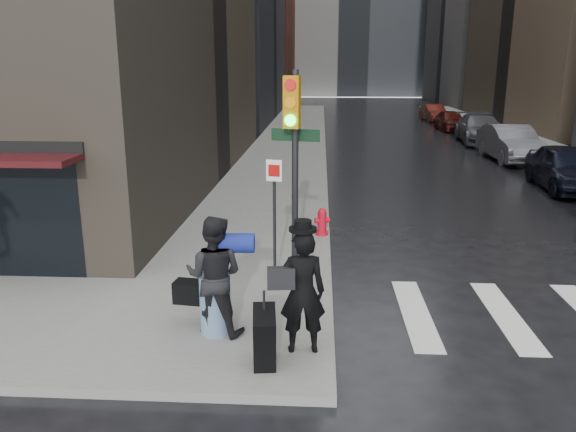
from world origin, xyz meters
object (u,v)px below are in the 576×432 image
fire_hydrant (322,223)px  parked_car_3 (480,129)px  parked_car_1 (566,168)px  man_overcoat (295,299)px  parked_car_4 (451,120)px  man_jeans (214,275)px  traffic_light (292,151)px  parked_car_5 (434,113)px  parked_car_2 (510,143)px

fire_hydrant → parked_car_3: 21.18m
parked_car_1 → fire_hydrant: bearing=-139.3°
man_overcoat → parked_car_4: bearing=-112.4°
man_jeans → parked_car_4: man_jeans is taller
parked_car_4 → parked_car_1: bearing=-91.9°
traffic_light → parked_car_4: 30.43m
parked_car_3 → parked_car_5: bearing=95.1°
parked_car_3 → parked_car_4: parked_car_3 is taller
parked_car_2 → parked_car_3: bearing=86.1°
parked_car_1 → parked_car_3: 12.58m
traffic_light → parked_car_5: traffic_light is taller
fire_hydrant → parked_car_3: (9.03, 19.15, 0.34)m
parked_car_5 → man_overcoat: bearing=-108.1°
traffic_light → parked_car_4: (9.35, 28.88, -2.12)m
fire_hydrant → parked_car_3: parked_car_3 is taller
parked_car_2 → parked_car_5: (0.07, 18.86, -0.17)m
traffic_light → parked_car_3: 24.64m
parked_car_2 → parked_car_4: bearing=88.7°
parked_car_2 → parked_car_4: 12.58m
traffic_light → parked_car_2: (9.33, 16.30, -1.98)m
parked_car_1 → parked_car_5: size_ratio=1.17×
parked_car_5 → parked_car_2: bearing=-94.6°
parked_car_3 → parked_car_2: bearing=-88.6°
fire_hydrant → parked_car_1: (8.70, 6.57, 0.33)m
man_jeans → parked_car_4: (10.47, 30.93, -0.45)m
parked_car_4 → parked_car_5: size_ratio=1.00×
parked_car_5 → parked_car_3: bearing=-93.4°
man_overcoat → man_jeans: (-1.31, 0.63, 0.10)m
man_jeans → parked_car_5: bearing=-98.2°
fire_hydrant → parked_car_5: (8.81, 31.72, 0.20)m
parked_car_1 → parked_car_3: bearing=92.1°
parked_car_4 → fire_hydrant: bearing=-110.7°
parked_car_1 → parked_car_4: parked_car_1 is taller
parked_car_3 → man_jeans: bearing=-109.5°
parked_car_1 → parked_car_5: 25.15m
fire_hydrant → parked_car_5: bearing=74.5°
traffic_light → parked_car_1: (9.29, 10.02, -2.01)m
parked_car_2 → traffic_light: bearing=-121.0°
parked_car_2 → parked_car_5: size_ratio=1.26×
parked_car_3 → parked_car_4: bearing=96.6°
man_overcoat → traffic_light: traffic_light is taller
parked_car_3 → parked_car_5: size_ratio=1.39×
parked_car_1 → traffic_light: bearing=-129.2°
man_overcoat → man_jeans: man_overcoat is taller
man_overcoat → parked_car_4: 32.86m
parked_car_4 → traffic_light: bearing=-109.7°
man_jeans → traffic_light: bearing=-111.2°
parked_car_2 → parked_car_3: parked_car_2 is taller
parked_car_1 → parked_car_4: size_ratio=1.16×
fire_hydrant → parked_car_2: size_ratio=0.14×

